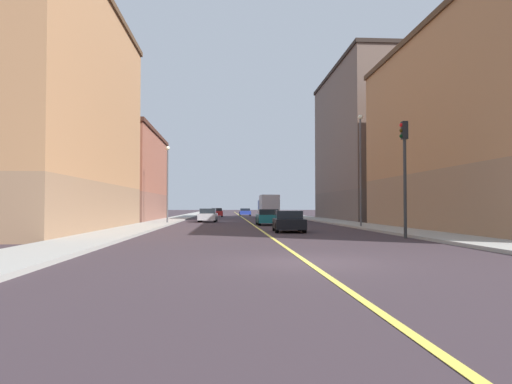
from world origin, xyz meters
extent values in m
plane|color=#362B30|center=(0.00, 0.00, 0.00)|extent=(400.00, 400.00, 0.00)
cube|color=#9E9B93|center=(8.52, 49.00, 0.07)|extent=(2.97, 168.00, 0.15)
cube|color=#9E9B93|center=(-8.52, 49.00, 0.07)|extent=(2.97, 168.00, 0.15)
cube|color=#E5D14C|center=(0.00, 49.00, 0.01)|extent=(0.16, 154.00, 0.01)
cube|color=#8F6B4F|center=(15.09, 15.74, 1.89)|extent=(10.16, 23.48, 3.78)
cube|color=#A8754C|center=(15.09, 15.74, 8.27)|extent=(10.16, 23.48, 8.98)
cube|color=#4B3422|center=(15.09, 15.74, 12.96)|extent=(10.46, 23.78, 0.40)
cube|color=brown|center=(15.09, 41.02, 1.64)|extent=(10.16, 21.50, 3.29)
cube|color=brown|center=(15.09, 41.02, 10.21)|extent=(10.16, 21.50, 13.84)
cube|color=#2B221D|center=(15.09, 41.02, 17.33)|extent=(10.46, 21.80, 0.40)
cube|color=#8F6B4F|center=(-15.09, 18.16, 1.55)|extent=(10.16, 22.14, 3.10)
cube|color=#A8754C|center=(-15.09, 18.16, 9.07)|extent=(10.16, 22.14, 11.93)
cube|color=brown|center=(-15.09, 39.48, 1.50)|extent=(10.16, 18.16, 3.00)
cube|color=#93513D|center=(-15.09, 39.48, 6.22)|extent=(10.16, 18.16, 6.43)
cube|color=#42241B|center=(-15.09, 39.48, 9.63)|extent=(10.46, 18.46, 0.40)
cylinder|color=#2D2D2D|center=(6.63, 9.71, 2.49)|extent=(0.16, 0.16, 4.97)
cube|color=black|center=(6.63, 9.71, 5.42)|extent=(0.28, 0.32, 0.90)
sphere|color=red|center=(6.47, 9.71, 5.69)|extent=(0.20, 0.20, 0.20)
sphere|color=#352204|center=(6.47, 9.71, 5.41)|extent=(0.20, 0.20, 0.20)
sphere|color=black|center=(6.47, 9.71, 5.13)|extent=(0.20, 0.20, 0.20)
cylinder|color=#4C4C51|center=(7.63, 21.07, 4.12)|extent=(0.14, 0.14, 7.94)
sphere|color=#EAEACC|center=(7.63, 21.07, 8.24)|extent=(0.36, 0.36, 0.36)
cylinder|color=#4C4C51|center=(-7.63, 29.77, 3.44)|extent=(0.14, 0.14, 6.58)
sphere|color=#EAEACC|center=(-7.63, 29.77, 6.88)|extent=(0.36, 0.36, 0.36)
cube|color=black|center=(1.59, 16.04, 0.52)|extent=(1.98, 4.03, 0.60)
cube|color=black|center=(1.60, 16.14, 1.07)|extent=(1.68, 2.04, 0.51)
cylinder|color=black|center=(0.81, 17.30, 0.32)|extent=(0.25, 0.65, 0.64)
cylinder|color=black|center=(2.47, 17.24, 0.32)|extent=(0.25, 0.65, 0.64)
cylinder|color=black|center=(0.71, 14.85, 0.32)|extent=(0.25, 0.65, 0.64)
cylinder|color=black|center=(2.37, 14.78, 0.32)|extent=(0.25, 0.65, 0.64)
cube|color=silver|center=(-4.21, 35.55, 0.55)|extent=(1.90, 4.61, 0.66)
cube|color=black|center=(-4.20, 35.66, 1.13)|extent=(1.62, 2.02, 0.50)
cylinder|color=black|center=(-4.97, 36.98, 0.32)|extent=(0.24, 0.65, 0.64)
cylinder|color=black|center=(-3.36, 36.94, 0.32)|extent=(0.24, 0.65, 0.64)
cylinder|color=black|center=(-5.05, 34.16, 0.32)|extent=(0.24, 0.65, 0.64)
cylinder|color=black|center=(-3.44, 34.11, 0.32)|extent=(0.24, 0.65, 0.64)
cube|color=red|center=(-3.79, 59.67, 0.56)|extent=(1.88, 3.97, 0.67)
cube|color=black|center=(-3.79, 59.78, 1.11)|extent=(1.60, 1.73, 0.44)
cylinder|color=black|center=(-4.63, 60.87, 0.32)|extent=(0.24, 0.65, 0.64)
cylinder|color=black|center=(-3.03, 60.91, 0.32)|extent=(0.24, 0.65, 0.64)
cylinder|color=black|center=(-4.55, 58.43, 0.32)|extent=(0.24, 0.65, 0.64)
cylinder|color=black|center=(-2.95, 58.48, 0.32)|extent=(0.24, 0.65, 0.64)
cube|color=#196670|center=(1.24, 27.15, 0.56)|extent=(1.84, 4.38, 0.68)
cube|color=black|center=(1.24, 27.03, 1.13)|extent=(1.62, 1.97, 0.46)
cylinder|color=black|center=(0.40, 28.50, 0.32)|extent=(0.22, 0.64, 0.64)
cylinder|color=black|center=(2.08, 28.50, 0.32)|extent=(0.22, 0.64, 0.64)
cylinder|color=black|center=(0.40, 25.79, 0.32)|extent=(0.22, 0.64, 0.64)
cylinder|color=black|center=(2.08, 25.79, 0.32)|extent=(0.22, 0.64, 0.64)
cube|color=#23389E|center=(0.87, 67.79, 0.53)|extent=(1.87, 3.99, 0.62)
cube|color=black|center=(0.87, 67.74, 1.04)|extent=(1.64, 1.89, 0.41)
cylinder|color=black|center=(0.02, 69.02, 0.32)|extent=(0.22, 0.64, 0.64)
cylinder|color=black|center=(1.71, 69.02, 0.32)|extent=(0.22, 0.64, 0.64)
cylinder|color=black|center=(0.03, 66.55, 0.32)|extent=(0.22, 0.64, 0.64)
cylinder|color=black|center=(1.72, 66.56, 0.32)|extent=(0.22, 0.64, 0.64)
cube|color=navy|center=(3.72, 57.46, 1.44)|extent=(2.50, 2.19, 2.17)
cube|color=silver|center=(3.72, 53.31, 1.82)|extent=(2.50, 5.16, 2.75)
cylinder|color=black|center=(2.57, 57.07, 0.45)|extent=(0.30, 0.90, 0.90)
cylinder|color=black|center=(4.87, 57.07, 0.45)|extent=(0.30, 0.90, 0.90)
cylinder|color=black|center=(2.57, 52.22, 0.45)|extent=(0.30, 0.90, 0.90)
cylinder|color=black|center=(4.87, 52.22, 0.45)|extent=(0.30, 0.90, 0.90)
camera|label=1|loc=(-2.31, -13.58, 1.60)|focal=33.40mm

